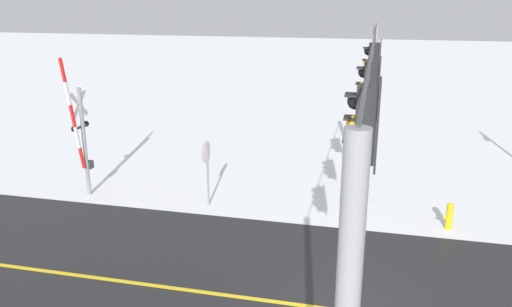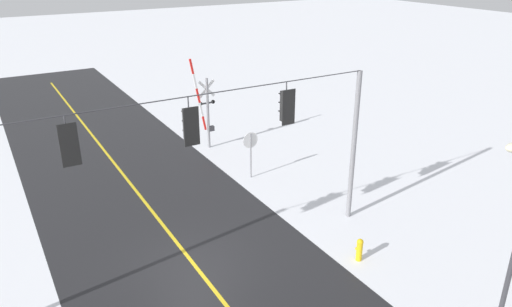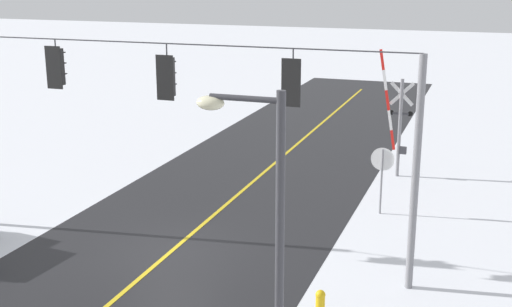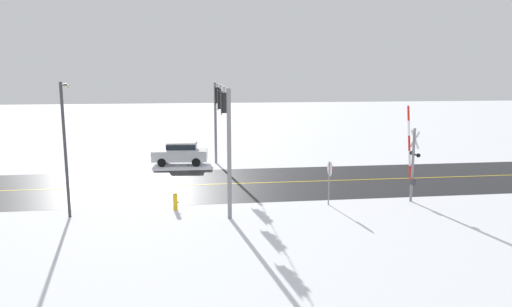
{
  "view_description": "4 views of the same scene",
  "coord_description": "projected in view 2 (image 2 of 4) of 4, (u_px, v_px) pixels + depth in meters",
  "views": [
    {
      "loc": [
        10.53,
        0.1,
        7.08
      ],
      "look_at": [
        -3.79,
        -3.28,
        2.52
      ],
      "focal_mm": 35.84,
      "sensor_mm": 36.0,
      "label": 1
    },
    {
      "loc": [
        5.42,
        13.5,
        10.33
      ],
      "look_at": [
        -4.02,
        -2.59,
        2.55
      ],
      "focal_mm": 34.2,
      "sensor_mm": 36.0,
      "label": 2
    },
    {
      "loc": [
        -8.6,
        16.67,
        8.15
      ],
      "look_at": [
        -1.83,
        -2.46,
        2.58
      ],
      "focal_mm": 47.05,
      "sensor_mm": 36.0,
      "label": 3
    },
    {
      "loc": [
        -28.5,
        1.57,
        6.9
      ],
      "look_at": [
        -3.5,
        -1.73,
        2.52
      ],
      "focal_mm": 32.66,
      "sensor_mm": 36.0,
      "label": 4
    }
  ],
  "objects": [
    {
      "name": "signal_span",
      "position": [
        190.0,
        155.0,
        15.64
      ],
      "size": [
        14.2,
        0.47,
        6.22
      ],
      "color": "gray",
      "rests_on": "ground"
    },
    {
      "name": "railroad_crossing",
      "position": [
        206.0,
        108.0,
        26.76
      ],
      "size": [
        1.45,
        0.31,
        5.14
      ],
      "color": "gray",
      "rests_on": "ground"
    },
    {
      "name": "stop_sign",
      "position": [
        250.0,
        145.0,
        23.39
      ],
      "size": [
        0.8,
        0.09,
        2.35
      ],
      "color": "gray",
      "rests_on": "ground"
    },
    {
      "name": "fire_hydrant",
      "position": [
        359.0,
        249.0,
        17.42
      ],
      "size": [
        0.24,
        0.31,
        0.88
      ],
      "color": "gold",
      "rests_on": "ground"
    },
    {
      "name": "ground_plane",
      "position": [
        195.0,
        266.0,
        17.26
      ],
      "size": [
        160.0,
        160.0,
        0.0
      ],
      "primitive_type": "plane",
      "color": "white"
    }
  ]
}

